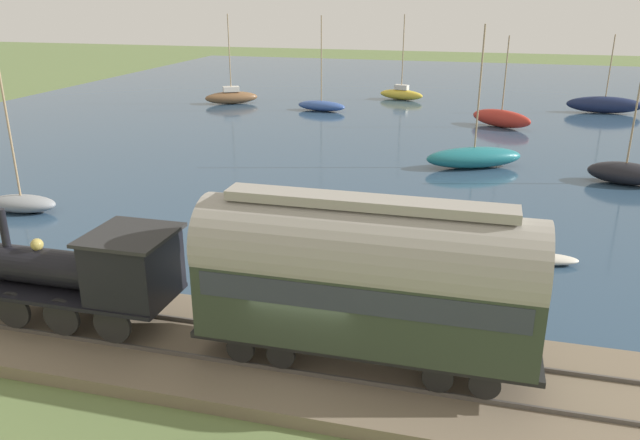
{
  "coord_description": "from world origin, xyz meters",
  "views": [
    {
      "loc": [
        -13.72,
        -3.96,
        9.63
      ],
      "look_at": [
        6.29,
        1.33,
        2.07
      ],
      "focal_mm": 35.0,
      "sensor_mm": 36.0,
      "label": 1
    }
  ],
  "objects_px": {
    "passenger_coach": "(365,276)",
    "rowboat_far_out": "(321,237)",
    "steam_locomotive": "(94,270)",
    "sailboat_blue": "(321,105)",
    "rowboat_near_shore": "(539,258)",
    "sailboat_red": "(501,118)",
    "sailboat_teal": "(474,157)",
    "sailboat_navy": "(604,105)",
    "rowboat_mid_harbor": "(286,204)",
    "sailboat_yellow": "(401,93)",
    "rowboat_off_pier": "(293,277)",
    "sailboat_gray": "(22,202)",
    "sailboat_black": "(625,173)",
    "sailboat_brown": "(231,97)"
  },
  "relations": [
    {
      "from": "passenger_coach",
      "to": "rowboat_far_out",
      "type": "xyz_separation_m",
      "value": [
        8.91,
        3.5,
        -2.75
      ]
    },
    {
      "from": "steam_locomotive",
      "to": "sailboat_blue",
      "type": "bearing_deg",
      "value": 4.98
    },
    {
      "from": "sailboat_blue",
      "to": "rowboat_far_out",
      "type": "relative_size",
      "value": 3.33
    },
    {
      "from": "rowboat_near_shore",
      "to": "steam_locomotive",
      "type": "bearing_deg",
      "value": 120.28
    },
    {
      "from": "sailboat_red",
      "to": "rowboat_near_shore",
      "type": "xyz_separation_m",
      "value": [
        -26.03,
        -1.22,
        -0.49
      ]
    },
    {
      "from": "passenger_coach",
      "to": "sailboat_red",
      "type": "xyz_separation_m",
      "value": [
        35.02,
        -3.8,
        -2.28
      ]
    },
    {
      "from": "sailboat_teal",
      "to": "sailboat_navy",
      "type": "bearing_deg",
      "value": -49.52
    },
    {
      "from": "rowboat_mid_harbor",
      "to": "passenger_coach",
      "type": "bearing_deg",
      "value": -101.62
    },
    {
      "from": "sailboat_yellow",
      "to": "rowboat_off_pier",
      "type": "bearing_deg",
      "value": -161.84
    },
    {
      "from": "steam_locomotive",
      "to": "passenger_coach",
      "type": "bearing_deg",
      "value": -90.0
    },
    {
      "from": "rowboat_mid_harbor",
      "to": "sailboat_red",
      "type": "bearing_deg",
      "value": 28.17
    },
    {
      "from": "steam_locomotive",
      "to": "sailboat_red",
      "type": "bearing_deg",
      "value": -18.38
    },
    {
      "from": "rowboat_mid_harbor",
      "to": "rowboat_near_shore",
      "type": "height_order",
      "value": "rowboat_near_shore"
    },
    {
      "from": "steam_locomotive",
      "to": "sailboat_navy",
      "type": "xyz_separation_m",
      "value": [
        43.34,
        -20.15,
        -1.46
      ]
    },
    {
      "from": "sailboat_yellow",
      "to": "rowboat_mid_harbor",
      "type": "relative_size",
      "value": 3.74
    },
    {
      "from": "passenger_coach",
      "to": "rowboat_near_shore",
      "type": "bearing_deg",
      "value": -29.17
    },
    {
      "from": "sailboat_red",
      "to": "sailboat_blue",
      "type": "height_order",
      "value": "sailboat_blue"
    },
    {
      "from": "passenger_coach",
      "to": "sailboat_navy",
      "type": "relative_size",
      "value": 1.37
    },
    {
      "from": "sailboat_red",
      "to": "sailboat_gray",
      "type": "height_order",
      "value": "sailboat_red"
    },
    {
      "from": "sailboat_blue",
      "to": "rowboat_mid_harbor",
      "type": "distance_m",
      "value": 25.95
    },
    {
      "from": "sailboat_yellow",
      "to": "passenger_coach",
      "type": "bearing_deg",
      "value": -157.85
    },
    {
      "from": "rowboat_mid_harbor",
      "to": "rowboat_off_pier",
      "type": "height_order",
      "value": "rowboat_off_pier"
    },
    {
      "from": "sailboat_black",
      "to": "sailboat_yellow",
      "type": "relative_size",
      "value": 0.69
    },
    {
      "from": "sailboat_navy",
      "to": "sailboat_gray",
      "type": "xyz_separation_m",
      "value": [
        -34.34,
        30.24,
        -0.26
      ]
    },
    {
      "from": "sailboat_black",
      "to": "sailboat_yellow",
      "type": "height_order",
      "value": "sailboat_yellow"
    },
    {
      "from": "sailboat_red",
      "to": "sailboat_navy",
      "type": "bearing_deg",
      "value": -15.36
    },
    {
      "from": "rowboat_mid_harbor",
      "to": "steam_locomotive",
      "type": "bearing_deg",
      "value": -134.91
    },
    {
      "from": "sailboat_brown",
      "to": "rowboat_far_out",
      "type": "bearing_deg",
      "value": 178.83
    },
    {
      "from": "passenger_coach",
      "to": "rowboat_off_pier",
      "type": "bearing_deg",
      "value": 35.03
    },
    {
      "from": "passenger_coach",
      "to": "sailboat_navy",
      "type": "distance_m",
      "value": 45.12
    },
    {
      "from": "sailboat_blue",
      "to": "rowboat_near_shore",
      "type": "bearing_deg",
      "value": -142.66
    },
    {
      "from": "sailboat_red",
      "to": "sailboat_brown",
      "type": "distance_m",
      "value": 24.36
    },
    {
      "from": "passenger_coach",
      "to": "sailboat_blue",
      "type": "height_order",
      "value": "sailboat_blue"
    },
    {
      "from": "steam_locomotive",
      "to": "sailboat_gray",
      "type": "distance_m",
      "value": 13.63
    },
    {
      "from": "sailboat_yellow",
      "to": "sailboat_navy",
      "type": "bearing_deg",
      "value": -82.91
    },
    {
      "from": "rowboat_far_out",
      "to": "sailboat_brown",
      "type": "bearing_deg",
      "value": 19.75
    },
    {
      "from": "sailboat_black",
      "to": "sailboat_blue",
      "type": "distance_m",
      "value": 27.23
    },
    {
      "from": "sailboat_blue",
      "to": "rowboat_off_pier",
      "type": "distance_m",
      "value": 34.17
    },
    {
      "from": "rowboat_near_shore",
      "to": "sailboat_gray",
      "type": "bearing_deg",
      "value": 85.29
    },
    {
      "from": "sailboat_blue",
      "to": "rowboat_near_shore",
      "type": "xyz_separation_m",
      "value": [
        -29.21,
        -16.19,
        -0.29
      ]
    },
    {
      "from": "sailboat_black",
      "to": "rowboat_off_pier",
      "type": "distance_m",
      "value": 21.12
    },
    {
      "from": "sailboat_teal",
      "to": "rowboat_off_pier",
      "type": "relative_size",
      "value": 2.96
    },
    {
      "from": "steam_locomotive",
      "to": "rowboat_far_out",
      "type": "distance_m",
      "value": 10.11
    },
    {
      "from": "sailboat_black",
      "to": "sailboat_gray",
      "type": "xyz_separation_m",
      "value": [
        -12.14,
        27.99,
        -0.13
      ]
    },
    {
      "from": "sailboat_gray",
      "to": "rowboat_mid_harbor",
      "type": "distance_m",
      "value": 12.29
    },
    {
      "from": "steam_locomotive",
      "to": "sailboat_yellow",
      "type": "relative_size",
      "value": 0.83
    },
    {
      "from": "sailboat_gray",
      "to": "rowboat_far_out",
      "type": "height_order",
      "value": "sailboat_gray"
    },
    {
      "from": "sailboat_black",
      "to": "sailboat_yellow",
      "type": "xyz_separation_m",
      "value": [
        24.82,
        15.38,
        -0.0
      ]
    },
    {
      "from": "sailboat_navy",
      "to": "rowboat_near_shore",
      "type": "height_order",
      "value": "sailboat_navy"
    },
    {
      "from": "sailboat_black",
      "to": "rowboat_off_pier",
      "type": "height_order",
      "value": "sailboat_black"
    }
  ]
}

